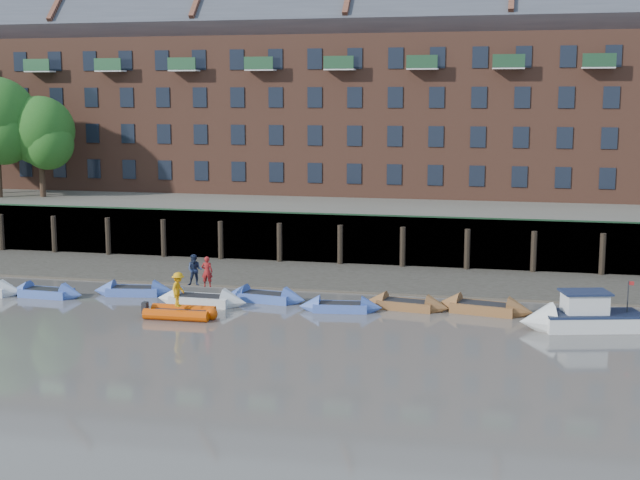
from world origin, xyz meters
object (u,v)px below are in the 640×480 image
(rowboat_1, at_px, (46,293))
(rowboat_5, at_px, (340,307))
(rowboat_3, at_px, (202,300))
(motor_launch, at_px, (572,317))
(rowboat_7, at_px, (484,308))
(rib_tender, at_px, (183,313))
(person_rower_b, at_px, (195,270))
(person_rib_crew, at_px, (178,289))
(rowboat_6, at_px, (406,305))
(person_rower_a, at_px, (207,272))
(rowboat_2, at_px, (134,291))
(rowboat_4, at_px, (265,297))

(rowboat_1, bearing_deg, rowboat_5, 4.30)
(rowboat_3, relative_size, motor_launch, 0.84)
(rowboat_7, bearing_deg, rib_tender, -152.54)
(person_rower_b, relative_size, person_rib_crew, 0.98)
(rowboat_1, bearing_deg, rowboat_6, 7.60)
(motor_launch, distance_m, person_rower_b, 18.91)
(rowboat_1, bearing_deg, rowboat_3, 3.49)
(rowboat_6, xyz_separation_m, rib_tender, (-10.39, -4.22, 0.04))
(rowboat_7, bearing_deg, rowboat_1, -165.51)
(motor_launch, xyz_separation_m, person_rower_a, (-18.12, 1.03, 1.16))
(rowboat_1, bearing_deg, rib_tender, -14.06)
(rowboat_2, bearing_deg, person_rib_crew, -54.28)
(rowboat_4, relative_size, person_rib_crew, 2.73)
(rib_tender, height_order, motor_launch, motor_launch)
(person_rib_crew, bearing_deg, person_rower_a, -6.58)
(rowboat_5, distance_m, motor_launch, 11.21)
(rowboat_3, height_order, person_rower_b, person_rower_b)
(rowboat_5, xyz_separation_m, motor_launch, (11.14, -1.19, 0.37))
(rowboat_4, relative_size, rowboat_5, 1.07)
(rowboat_4, bearing_deg, rowboat_5, -9.14)
(rowboat_6, bearing_deg, person_rower_b, -164.60)
(rowboat_5, relative_size, person_rib_crew, 2.55)
(motor_launch, xyz_separation_m, person_rower_b, (-18.84, 1.17, 1.19))
(rowboat_3, bearing_deg, rowboat_1, -178.05)
(rowboat_4, distance_m, rowboat_5, 4.47)
(rowboat_2, relative_size, person_rower_a, 2.85)
(rib_tender, height_order, person_rower_b, person_rower_b)
(rowboat_2, distance_m, rowboat_7, 18.71)
(rowboat_2, relative_size, person_rower_b, 2.74)
(rowboat_5, bearing_deg, person_rib_crew, -164.55)
(person_rib_crew, bearing_deg, rowboat_3, -0.84)
(motor_launch, relative_size, person_rib_crew, 3.48)
(rowboat_3, xyz_separation_m, person_rib_crew, (-0.13, -2.83, 1.17))
(rowboat_5, distance_m, rib_tender, 7.84)
(rowboat_7, bearing_deg, rowboat_6, -168.79)
(rowboat_6, xyz_separation_m, rowboat_7, (3.86, 0.02, 0.03))
(rowboat_5, bearing_deg, rowboat_4, 156.29)
(rowboat_4, xyz_separation_m, person_rib_crew, (-3.13, -4.35, 1.19))
(rowboat_3, height_order, rib_tender, rowboat_3)
(rib_tender, xyz_separation_m, motor_launch, (18.36, 1.86, 0.32))
(rowboat_2, distance_m, rowboat_3, 4.64)
(rowboat_7, relative_size, rib_tender, 1.43)
(motor_launch, bearing_deg, rowboat_7, -44.89)
(person_rower_a, bearing_deg, rowboat_1, -7.28)
(rib_tender, bearing_deg, rowboat_6, 20.90)
(rowboat_6, bearing_deg, rowboat_5, -150.69)
(rowboat_1, height_order, person_rower_a, person_rower_a)
(rowboat_6, xyz_separation_m, person_rib_crew, (-10.58, -4.24, 1.19))
(rowboat_1, relative_size, rowboat_3, 0.89)
(rowboat_3, distance_m, rowboat_4, 3.36)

